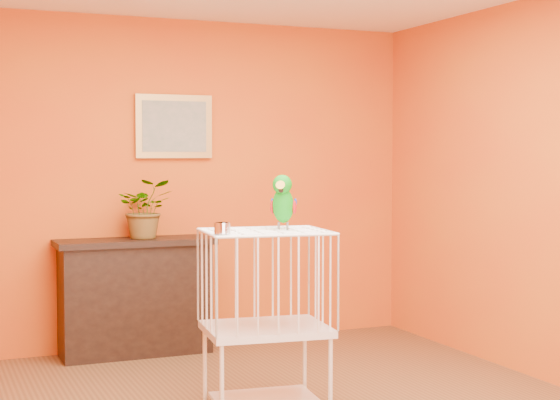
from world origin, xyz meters
name	(u,v)px	position (x,y,z in m)	size (l,w,h in m)	color
room_shell	(283,144)	(0.00, 0.00, 1.58)	(4.50, 4.50, 4.50)	#CB5E13
console_cabinet	(135,297)	(-0.36, 2.04, 0.44)	(1.19, 0.43, 0.89)	black
potted_plant	(147,216)	(-0.28, 2.00, 1.06)	(0.41, 0.45, 0.35)	#26722D
framed_picture	(174,126)	(0.00, 2.22, 1.75)	(0.62, 0.04, 0.50)	#C09244
birdcage	(266,320)	(-0.01, 0.24, 0.56)	(0.76, 0.62, 1.08)	white
feed_cup	(222,228)	(-0.32, 0.10, 1.12)	(0.09, 0.09, 0.06)	silver
parrot	(283,201)	(0.11, 0.27, 1.25)	(0.21, 0.28, 0.33)	#59544C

